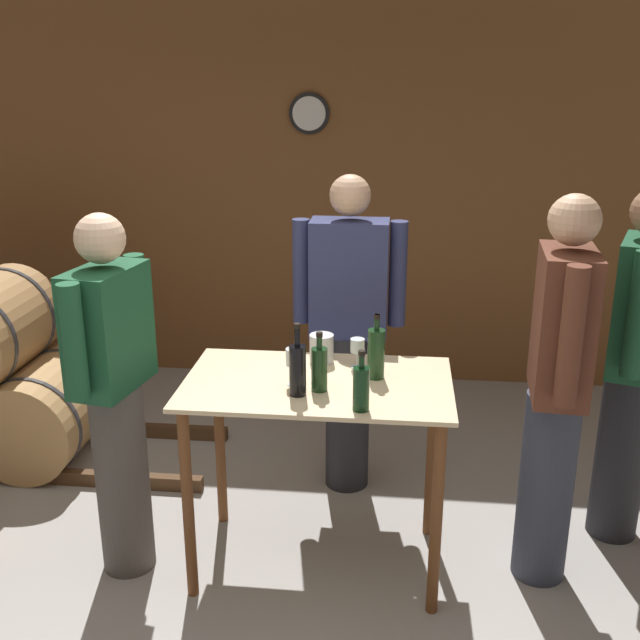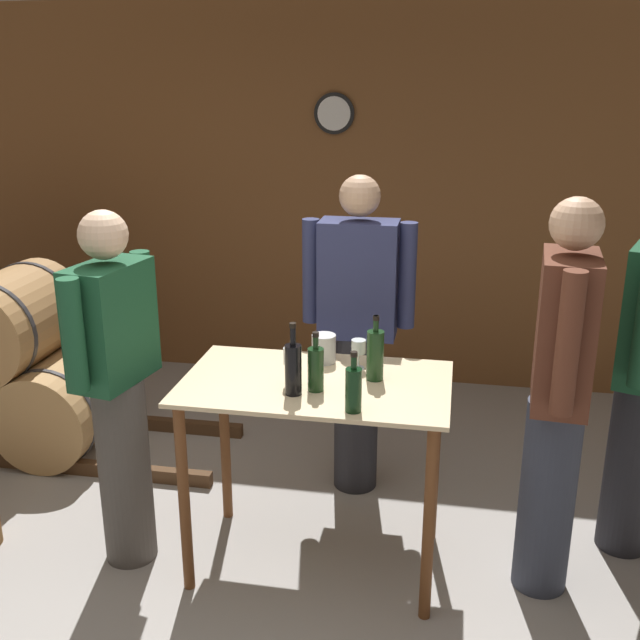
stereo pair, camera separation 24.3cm
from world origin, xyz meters
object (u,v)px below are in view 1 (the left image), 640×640
wine_bottle_right (376,353)px  person_host (634,362)px  wine_bottle_far_left (298,368)px  wine_bottle_left (319,368)px  person_visitor_with_scarf (557,387)px  wine_bottle_center (361,387)px  person_visitor_near_door (348,329)px  person_visitor_bearded (114,392)px  ice_bucket (322,348)px  wine_glass_near_center (357,347)px  wine_glass_near_left (294,358)px

wine_bottle_right → person_host: (1.20, 0.33, -0.12)m
wine_bottle_far_left → wine_bottle_left: size_ratio=1.20×
person_visitor_with_scarf → wine_bottle_far_left: bearing=-170.7°
wine_bottle_center → person_visitor_near_door: (-0.12, 1.00, -0.11)m
person_visitor_near_door → person_visitor_with_scarf: bearing=-36.8°
wine_bottle_left → person_visitor_bearded: (-0.90, -0.02, -0.14)m
ice_bucket → person_visitor_with_scarf: (1.03, -0.21, -0.06)m
wine_bottle_left → person_visitor_bearded: bearing=-178.6°
ice_bucket → wine_glass_near_center: bearing=-16.6°
wine_bottle_center → wine_bottle_left: bearing=136.5°
wine_glass_near_left → person_visitor_near_door: bearing=77.0°
wine_bottle_right → person_visitor_with_scarf: size_ratio=0.17×
wine_glass_near_left → person_host: (1.55, 0.45, -0.13)m
person_visitor_bearded → person_visitor_near_door: size_ratio=0.97×
wine_glass_near_center → ice_bucket: size_ratio=1.03×
wine_bottle_right → wine_bottle_center: bearing=-97.7°
wine_glass_near_center → wine_bottle_left: bearing=-117.4°
wine_bottle_right → person_visitor_bearded: person_visitor_bearded is taller
wine_bottle_right → wine_bottle_far_left: bearing=-145.2°
wine_bottle_right → person_visitor_near_door: (-0.17, 0.66, -0.13)m
ice_bucket → person_visitor_bearded: 0.95m
ice_bucket → wine_bottle_right: bearing=-32.3°
wine_bottle_center → wine_glass_near_left: bearing=143.6°
wine_bottle_left → wine_bottle_right: 0.29m
wine_bottle_right → person_visitor_bearded: 1.16m
wine_bottle_far_left → ice_bucket: wine_bottle_far_left is taller
wine_glass_near_center → person_visitor_bearded: 1.09m
wine_glass_near_left → ice_bucket: size_ratio=1.25×
wine_bottle_far_left → ice_bucket: bearing=81.2°
wine_bottle_left → person_visitor_near_door: (0.07, 0.83, -0.11)m
person_host → person_visitor_bearded: 2.39m
wine_bottle_far_left → wine_bottle_right: wine_bottle_far_left is taller
wine_bottle_far_left → person_visitor_near_door: size_ratio=0.18×
ice_bucket → person_visitor_near_door: 0.51m
wine_bottle_left → person_visitor_near_door: 0.84m
wine_bottle_left → wine_glass_near_center: bearing=62.6°
person_host → wine_glass_near_center: bearing=-170.3°
wine_bottle_center → person_visitor_with_scarf: person_visitor_with_scarf is taller
person_host → person_visitor_with_scarf: 0.57m
wine_glass_near_center → person_visitor_with_scarf: size_ratio=0.08×
wine_bottle_right → ice_bucket: size_ratio=2.20×
person_visitor_with_scarf → person_visitor_near_door: 1.18m
ice_bucket → person_visitor_near_door: (0.09, 0.50, -0.07)m
wine_glass_near_left → person_visitor_bearded: size_ratio=0.10×
wine_bottle_far_left → wine_bottle_right: bearing=34.8°
wine_glass_near_left → person_visitor_bearded: 0.80m
wine_glass_near_center → wine_bottle_center: bearing=-84.7°
wine_bottle_right → wine_glass_near_center: bearing=128.2°
wine_bottle_far_left → wine_bottle_center: wine_bottle_far_left is taller
wine_glass_near_left → person_visitor_near_door: (0.18, 0.78, -0.13)m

